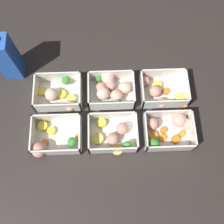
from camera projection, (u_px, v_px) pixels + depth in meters
name	position (u px, v px, depth m)	size (l,w,h in m)	color
ground_plane	(112.00, 114.00, 0.92)	(4.00, 4.00, 0.00)	#282321
container_near_left	(52.00, 140.00, 0.86)	(0.17, 0.14, 0.06)	silver
container_near_center	(114.00, 135.00, 0.87)	(0.16, 0.14, 0.06)	silver
container_near_right	(169.00, 129.00, 0.88)	(0.17, 0.13, 0.06)	silver
container_far_left	(59.00, 94.00, 0.92)	(0.17, 0.14, 0.06)	silver
container_far_center	(111.00, 89.00, 0.92)	(0.16, 0.14, 0.06)	silver
container_far_right	(161.00, 91.00, 0.92)	(0.17, 0.14, 0.06)	silver
juice_carton	(7.00, 57.00, 0.89)	(0.07, 0.07, 0.20)	blue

